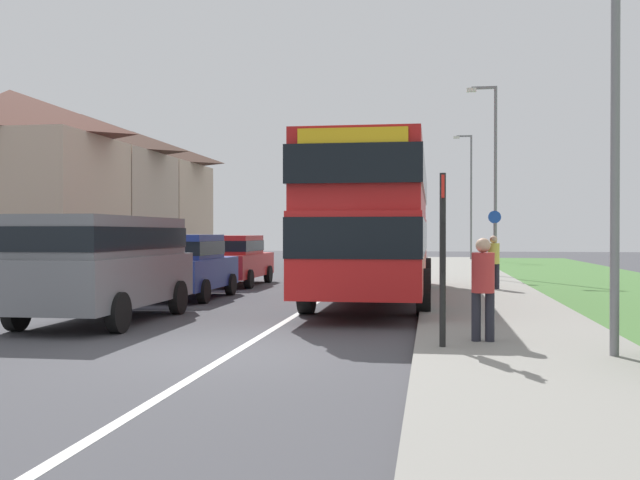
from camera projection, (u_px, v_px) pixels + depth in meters
ground_plane at (235, 352)px, 10.76m from camera, size 120.00×120.00×0.00m
lane_marking_centre at (318, 302)px, 18.67m from camera, size 0.14×60.00×0.01m
pavement_near_side at (494, 310)px, 16.06m from camera, size 3.20×68.00×0.12m
double_decker_bus at (375, 217)px, 18.71m from camera, size 2.80×11.14×3.70m
parked_van_grey at (105, 259)px, 14.44m from camera, size 2.11×4.92×2.06m
parked_car_blue at (184, 264)px, 19.48m from camera, size 2.01×4.00×1.70m
parked_car_red at (233, 258)px, 24.51m from camera, size 1.92×4.46×1.66m
pedestrian_at_stop at (483, 284)px, 11.03m from camera, size 0.34×0.34×1.67m
pedestrian_walking_away at (493, 260)px, 21.28m from camera, size 0.34×0.34×1.67m
bus_stop_sign at (443, 247)px, 10.51m from camera, size 0.09×0.52×2.60m
cycle_route_sign at (495, 242)px, 25.63m from camera, size 0.44×0.08×2.52m
street_lamp_near at (607, 51)px, 9.72m from camera, size 1.14×0.20×7.21m
street_lamp_mid at (493, 168)px, 27.92m from camera, size 1.14×0.20×7.30m
street_lamp_far at (469, 189)px, 45.47m from camera, size 1.14×0.20×7.78m
house_terrace_far_side at (81, 192)px, 34.43m from camera, size 7.45×17.55×7.31m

